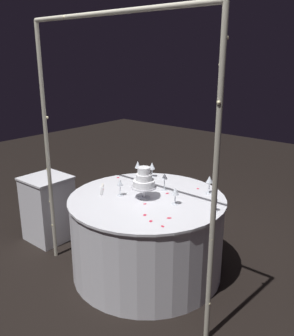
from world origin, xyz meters
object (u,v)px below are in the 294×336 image
(tiered_cake, at_px, (144,181))
(wine_glass_0, at_px, (120,183))
(main_table, at_px, (147,235))
(cake_knife, at_px, (102,189))
(wine_glass_1, at_px, (152,166))
(wine_glass_4, at_px, (165,178))
(wine_glass_2, at_px, (215,198))
(wine_glass_6, at_px, (175,192))
(wine_glass_3, at_px, (209,180))
(wine_glass_5, at_px, (138,165))
(decorative_arch, at_px, (114,127))
(side_table, at_px, (48,208))

(tiered_cake, height_order, wine_glass_0, tiered_cake)
(main_table, relative_size, wine_glass_0, 8.80)
(cake_knife, bearing_deg, main_table, -166.54)
(wine_glass_1, height_order, wine_glass_4, wine_glass_4)
(tiered_cake, distance_m, wine_glass_2, 0.63)
(wine_glass_0, xyz_separation_m, wine_glass_4, (-0.22, -0.36, 0.01))
(tiered_cake, height_order, wine_glass_6, tiered_cake)
(wine_glass_3, xyz_separation_m, wine_glass_5, (0.78, 0.09, 0.01))
(wine_glass_2, bearing_deg, cake_knife, 12.29)
(main_table, xyz_separation_m, wine_glass_2, (-0.60, -0.12, 0.48))
(wine_glass_0, relative_size, wine_glass_3, 0.95)
(wine_glass_0, xyz_separation_m, wine_glass_5, (0.20, -0.46, 0.02))
(tiered_cake, bearing_deg, wine_glass_3, -129.36)
(decorative_arch, distance_m, wine_glass_3, 1.06)
(tiered_cake, xyz_separation_m, wine_glass_1, (0.31, -0.49, -0.05))
(wine_glass_4, bearing_deg, wine_glass_5, -13.92)
(tiered_cake, xyz_separation_m, cake_knife, (0.44, 0.08, -0.16))
(tiered_cake, height_order, wine_glass_1, tiered_cake)
(wine_glass_2, bearing_deg, side_table, 10.13)
(wine_glass_5, xyz_separation_m, cake_knife, (0.05, 0.45, -0.13))
(wine_glass_0, relative_size, wine_glass_4, 0.97)
(side_table, xyz_separation_m, wine_glass_2, (-1.82, -0.32, 0.49))
(wine_glass_6, bearing_deg, tiered_cake, 12.30)
(wine_glass_6, bearing_deg, decorative_arch, 57.22)
(main_table, height_order, wine_glass_3, wine_glass_3)
(wine_glass_0, bearing_deg, wine_glass_3, -136.34)
(decorative_arch, bearing_deg, wine_glass_2, -139.61)
(wine_glass_3, relative_size, cake_knife, 0.73)
(wine_glass_1, distance_m, wine_glass_3, 0.69)
(wine_glass_0, xyz_separation_m, wine_glass_3, (-0.58, -0.55, 0.01))
(tiered_cake, bearing_deg, cake_knife, 10.74)
(cake_knife, bearing_deg, decorative_arch, 148.61)
(wine_glass_6, bearing_deg, main_table, 7.79)
(cake_knife, bearing_deg, wine_glass_0, 178.26)
(wine_glass_4, relative_size, wine_glass_6, 1.13)
(decorative_arch, relative_size, wine_glass_6, 15.41)
(wine_glass_2, bearing_deg, wine_glass_1, -20.55)
(side_table, bearing_deg, main_table, -170.49)
(tiered_cake, bearing_deg, side_table, 8.44)
(wine_glass_5, relative_size, cake_knife, 0.79)
(wine_glass_2, height_order, wine_glass_6, wine_glass_2)
(wine_glass_4, relative_size, wine_glass_5, 0.90)
(decorative_arch, distance_m, side_table, 1.63)
(wine_glass_0, relative_size, wine_glass_1, 1.03)
(wine_glass_5, distance_m, wine_glass_6, 0.75)
(decorative_arch, distance_m, cake_knife, 0.87)
(wine_glass_1, relative_size, cake_knife, 0.67)
(wine_glass_0, bearing_deg, side_table, 4.98)
(wine_glass_3, height_order, wine_glass_6, wine_glass_3)
(wine_glass_6, bearing_deg, wine_glass_4, -37.18)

